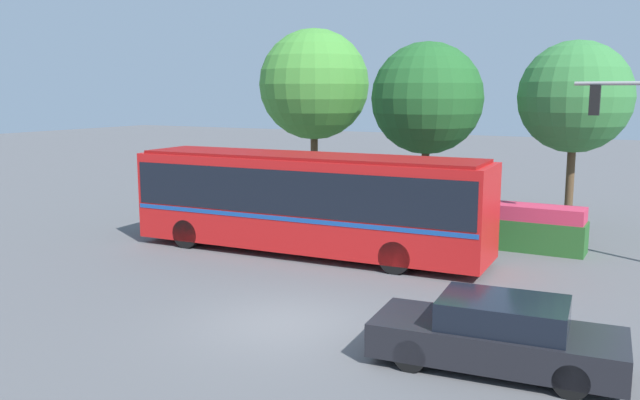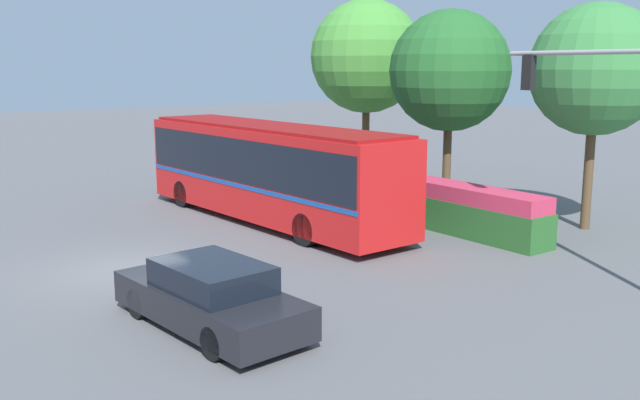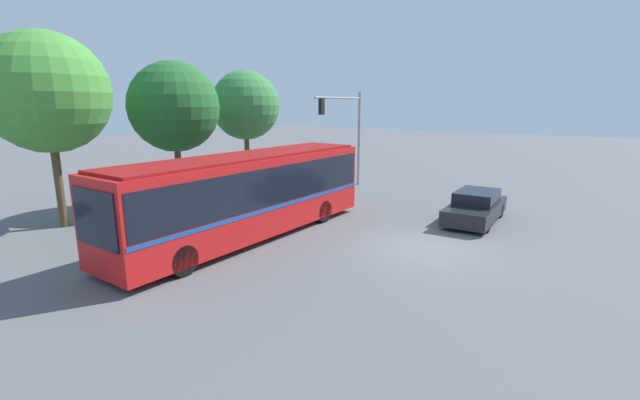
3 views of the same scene
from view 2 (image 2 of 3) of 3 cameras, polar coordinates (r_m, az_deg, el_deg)
The scene contains 8 objects.
ground_plane at distance 19.26m, azimuth -15.29°, elevation -5.51°, with size 140.00×140.00×0.00m, color #5B5B5E.
city_bus at distance 24.16m, azimuth -4.15°, elevation 2.70°, with size 12.26×3.13×3.33m.
sedan_foreground at distance 14.62m, azimuth -8.86°, elevation -7.75°, with size 4.93×2.30×1.40m.
traffic_light_pole at distance 18.00m, azimuth 23.37°, elevation 5.66°, with size 4.71×0.24×6.03m.
flowering_hedge at distance 23.05m, azimuth 11.22°, elevation -0.71°, with size 6.48×1.20×1.55m.
street_tree_left at distance 31.54m, azimuth 3.79°, elevation 11.48°, with size 4.94×4.94×8.16m.
street_tree_centre at distance 27.10m, azimuth 10.46°, elevation 10.21°, with size 4.52×4.52×7.36m.
street_tree_right at distance 24.28m, azimuth 21.40°, elevation 9.77°, with size 4.19×4.19×7.27m.
Camera 2 is at (17.37, -6.44, 5.28)m, focal length 39.58 mm.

